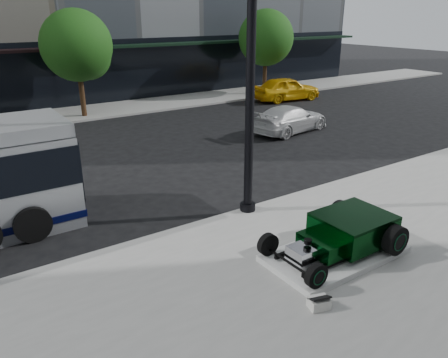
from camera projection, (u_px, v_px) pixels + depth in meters
ground at (179, 197)px, 14.12m from camera, size 120.00×120.00×0.00m
sidewalk_far at (62, 115)px, 24.93m from camera, size 70.00×4.00×0.12m
street_trees at (79, 48)px, 23.47m from camera, size 29.80×3.80×5.70m
display_plinth at (335, 254)px, 10.47m from camera, size 3.40×1.80×0.15m
hot_rod at (346, 231)px, 10.46m from camera, size 3.22×2.00×0.81m
info_plaque at (319, 302)px, 8.63m from camera, size 0.47×0.40×0.31m
lamppost at (250, 79)px, 11.57m from camera, size 0.46×0.46×8.29m
white_sedan at (290, 119)px, 21.59m from camera, size 4.72×2.55×1.30m
yellow_taxi at (287, 89)px, 29.17m from camera, size 4.77×2.34×1.57m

